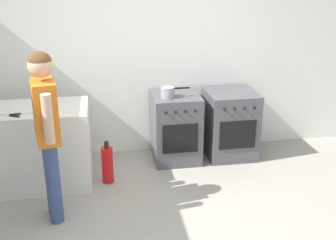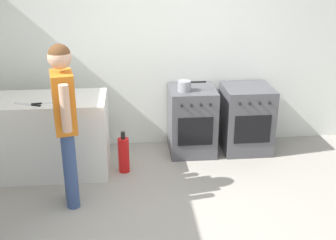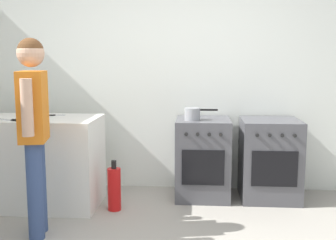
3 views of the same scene
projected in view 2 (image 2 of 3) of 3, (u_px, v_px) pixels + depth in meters
name	position (u px, v px, depth m)	size (l,w,h in m)	color
ground_plane	(179.00, 223.00, 4.01)	(8.00, 8.00, 0.00)	gray
back_wall	(162.00, 47.00, 5.35)	(6.00, 0.10, 2.60)	silver
counter_unit	(51.00, 136.00, 4.84)	(1.30, 0.70, 0.90)	silver
oven_left	(192.00, 120.00, 5.35)	(0.57, 0.62, 0.85)	#4C4C51
oven_right	(246.00, 119.00, 5.41)	(0.60, 0.62, 0.85)	#4C4C51
pot	(185.00, 86.00, 5.08)	(0.34, 0.16, 0.13)	gray
knife_carving	(28.00, 104.00, 4.48)	(0.31, 0.17, 0.01)	silver
knife_utility	(42.00, 103.00, 4.51)	(0.25, 0.06, 0.01)	silver
knife_paring	(62.00, 93.00, 4.84)	(0.21, 0.08, 0.01)	silver
person	(65.00, 113.00, 4.00)	(0.26, 0.56, 1.65)	#384C7A
fire_extinguisher	(124.00, 155.00, 4.91)	(0.13, 0.13, 0.50)	red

